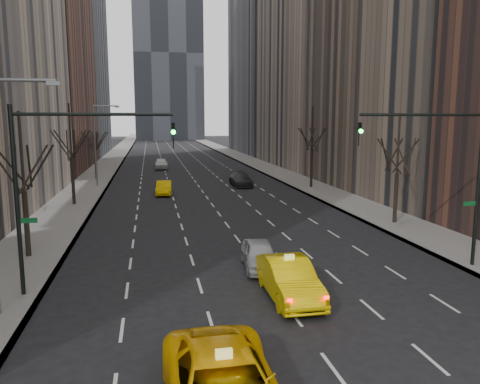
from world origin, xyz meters
TOP-DOWN VIEW (x-y plane):
  - sidewalk_left at (-12.25, 70.00)m, footprint 4.50×320.00m
  - sidewalk_right at (12.25, 70.00)m, footprint 4.50×320.00m
  - bld_left_far at (-21.50, 66.00)m, footprint 14.00×28.00m
  - bld_left_deep at (-21.50, 96.00)m, footprint 14.00×30.00m
  - bld_right_far at (21.50, 64.00)m, footprint 14.00×28.00m
  - bld_right_deep at (21.50, 95.00)m, footprint 14.00×30.00m
  - tree_lw_b at (-12.00, 18.00)m, footprint 3.36×3.50m
  - tree_lw_c at (-12.00, 34.00)m, footprint 3.36×3.50m
  - tree_lw_d at (-12.00, 52.00)m, footprint 3.36×3.50m
  - tree_rw_b at (12.00, 22.00)m, footprint 3.36×3.50m
  - tree_rw_c at (12.00, 40.00)m, footprint 3.36×3.50m
  - traffic_mast_left at (-9.11, 12.00)m, footprint 6.69×0.39m
  - traffic_mast_right at (9.11, 12.00)m, footprint 6.69×0.39m
  - streetlight_far at (-10.84, 45.00)m, footprint 2.83×0.22m
  - taxi_sedan at (0.33, 9.81)m, footprint 1.79×5.13m
  - silver_sedan_ahead at (0.04, 13.98)m, footprint 2.06×4.33m
  - far_taxi at (-4.03, 38.59)m, footprint 1.79×4.31m
  - far_suv_grey at (4.75, 43.16)m, footprint 2.10×5.14m
  - far_car_white at (-3.70, 63.21)m, footprint 2.01×4.91m

SIDE VIEW (x-z plane):
  - sidewalk_left at x=-12.25m, z-range 0.00..0.15m
  - sidewalk_right at x=12.25m, z-range 0.00..0.15m
  - far_taxi at x=-4.03m, z-range 0.00..1.39m
  - silver_sedan_ahead at x=0.04m, z-range 0.00..1.43m
  - far_suv_grey at x=4.75m, z-range 0.00..1.49m
  - far_car_white at x=-3.70m, z-range 0.00..1.67m
  - taxi_sedan at x=0.33m, z-range 0.00..1.69m
  - tree_lw_d at x=-12.00m, z-range -0.12..7.24m
  - tree_lw_b at x=-12.00m, z-range -0.19..7.63m
  - tree_rw_b at x=12.00m, z-range -0.19..7.63m
  - tree_lw_c at x=-12.00m, z-range -0.33..8.41m
  - tree_rw_c at x=12.00m, z-range -0.33..8.41m
  - traffic_mast_left at x=-9.11m, z-range 1.49..9.49m
  - traffic_mast_right at x=9.11m, z-range 1.49..9.49m
  - streetlight_far at x=-10.84m, z-range 1.12..10.12m
  - bld_left_far at x=-21.50m, z-range 0.00..44.00m
  - bld_right_far at x=21.50m, z-range 0.00..50.00m
  - bld_right_deep at x=21.50m, z-range 0.00..58.00m
  - bld_left_deep at x=-21.50m, z-range 0.00..60.00m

